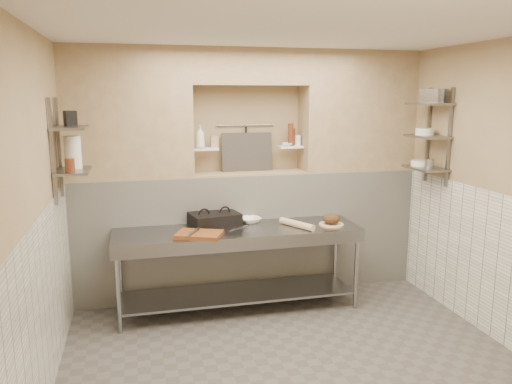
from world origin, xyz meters
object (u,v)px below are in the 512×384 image
object	(u,v)px
panini_press	(215,219)
cutting_board	(199,234)
bread_loaf	(331,219)
bowl_alcove	(287,144)
jug_left	(73,152)
rolling_pin	(297,224)
prep_table	(238,253)
bottle_soap	(200,137)
mixing_bowl	(250,220)

from	to	relation	value
panini_press	cutting_board	distance (m)	0.45
bread_loaf	bowl_alcove	xyz separation A→B (m)	(-0.33, 0.61, 0.76)
panini_press	jug_left	size ratio (longest dim) A/B	1.88
rolling_pin	bread_loaf	distance (m)	0.40
bread_loaf	bowl_alcove	world-z (taller)	bowl_alcove
prep_table	jug_left	size ratio (longest dim) A/B	8.51
bread_loaf	bottle_soap	xyz separation A→B (m)	(-1.34, 0.59, 0.87)
cutting_board	bread_loaf	xyz separation A→B (m)	(1.46, 0.10, 0.05)
bread_loaf	jug_left	world-z (taller)	jug_left
bottle_soap	rolling_pin	bearing A→B (deg)	-31.78
prep_table	bowl_alcove	world-z (taller)	bowl_alcove
panini_press	bowl_alcove	size ratio (longest dim) A/B	4.69
panini_press	bottle_soap	xyz separation A→B (m)	(-0.10, 0.30, 0.87)
prep_table	jug_left	bearing A→B (deg)	-178.37
prep_table	mixing_bowl	size ratio (longest dim) A/B	10.97
panini_press	bread_loaf	bearing A→B (deg)	-24.68
prep_table	bottle_soap	world-z (taller)	bottle_soap
panini_press	mixing_bowl	bearing A→B (deg)	-6.42
bottle_soap	bread_loaf	bearing A→B (deg)	-23.65
mixing_bowl	bowl_alcove	xyz separation A→B (m)	(0.51, 0.28, 0.80)
prep_table	bowl_alcove	size ratio (longest dim) A/B	21.24
bottle_soap	jug_left	bearing A→B (deg)	-156.16
prep_table	jug_left	world-z (taller)	jug_left
prep_table	mixing_bowl	bearing A→B (deg)	53.94
bread_loaf	rolling_pin	bearing A→B (deg)	179.82
panini_press	bowl_alcove	bearing A→B (deg)	7.74
panini_press	mixing_bowl	xyz separation A→B (m)	(0.40, 0.04, -0.04)
panini_press	mixing_bowl	world-z (taller)	panini_press
cutting_board	mixing_bowl	xyz separation A→B (m)	(0.62, 0.42, 0.01)
jug_left	mixing_bowl	bearing A→B (deg)	9.57
bottle_soap	mixing_bowl	bearing A→B (deg)	-27.66
bowl_alcove	mixing_bowl	bearing A→B (deg)	-150.78
cutting_board	mixing_bowl	size ratio (longest dim) A/B	1.87
cutting_board	jug_left	size ratio (longest dim) A/B	1.45
panini_press	mixing_bowl	size ratio (longest dim) A/B	2.42
rolling_pin	jug_left	distance (m)	2.37
prep_table	jug_left	xyz separation A→B (m)	(-1.59, -0.05, 1.12)
mixing_bowl	rolling_pin	distance (m)	0.55
cutting_board	bottle_soap	distance (m)	1.16
bowl_alcove	jug_left	bearing A→B (deg)	-165.67
rolling_pin	bread_loaf	xyz separation A→B (m)	(0.39, -0.00, 0.04)
rolling_pin	bowl_alcove	distance (m)	1.00
jug_left	cutting_board	bearing A→B (deg)	-6.12
panini_press	bottle_soap	world-z (taller)	bottle_soap
mixing_bowl	bread_loaf	distance (m)	0.90
panini_press	bread_loaf	world-z (taller)	panini_press
bottle_soap	bowl_alcove	bearing A→B (deg)	1.17
mixing_bowl	jug_left	distance (m)	1.99
panini_press	rolling_pin	distance (m)	0.89
prep_table	bottle_soap	bearing A→B (deg)	121.51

